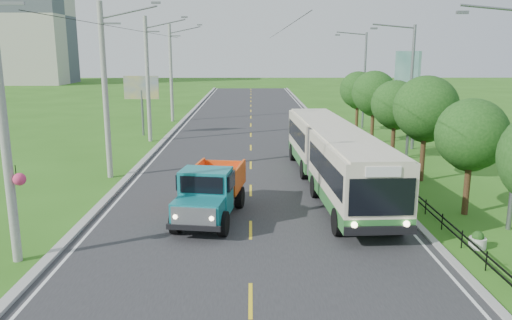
{
  "coord_description": "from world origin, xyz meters",
  "views": [
    {
      "loc": [
        0.03,
        -19.68,
        7.32
      ],
      "look_at": [
        0.28,
        5.01,
        1.9
      ],
      "focal_mm": 35.0,
      "sensor_mm": 36.0,
      "label": 1
    }
  ],
  "objects_px": {
    "pole_far": "(171,73)",
    "billboard_left": "(141,91)",
    "pole_nearest": "(5,123)",
    "billboard_right": "(406,76)",
    "pole_mid": "(148,79)",
    "pole_near": "(106,91)",
    "planter_front": "(478,241)",
    "dump_truck": "(211,189)",
    "streetlight_far": "(363,77)",
    "tree_back": "(358,92)",
    "planter_near": "(411,185)",
    "tree_second": "(471,138)",
    "tree_fifth": "(374,95)",
    "planter_far": "(352,135)",
    "bus": "(334,153)",
    "planter_mid": "(375,155)",
    "streetlight_mid": "(409,87)",
    "tree_fourth": "(395,107)",
    "tree_third": "(426,111)"
  },
  "relations": [
    {
      "from": "pole_nearest",
      "to": "dump_truck",
      "type": "xyz_separation_m",
      "value": [
        6.48,
        4.49,
        -3.55
      ]
    },
    {
      "from": "tree_back",
      "to": "planter_mid",
      "type": "xyz_separation_m",
      "value": [
        -1.26,
        -12.14,
        -3.37
      ]
    },
    {
      "from": "pole_near",
      "to": "billboard_left",
      "type": "xyz_separation_m",
      "value": [
        -1.24,
        15.0,
        -1.23
      ]
    },
    {
      "from": "streetlight_mid",
      "to": "planter_mid",
      "type": "xyz_separation_m",
      "value": [
        -2.04,
        -0.0,
        -4.62
      ]
    },
    {
      "from": "planter_front",
      "to": "billboard_right",
      "type": "bearing_deg",
      "value": 80.45
    },
    {
      "from": "tree_back",
      "to": "planter_front",
      "type": "xyz_separation_m",
      "value": [
        -1.26,
        -28.14,
        -3.37
      ]
    },
    {
      "from": "pole_mid",
      "to": "billboard_right",
      "type": "relative_size",
      "value": 1.37
    },
    {
      "from": "planter_near",
      "to": "streetlight_mid",
      "type": "bearing_deg",
      "value": 75.68
    },
    {
      "from": "tree_fifth",
      "to": "planter_far",
      "type": "distance_m",
      "value": 4.21
    },
    {
      "from": "tree_second",
      "to": "planter_far",
      "type": "xyz_separation_m",
      "value": [
        -1.26,
        19.86,
        -3.23
      ]
    },
    {
      "from": "pole_nearest",
      "to": "bus",
      "type": "distance_m",
      "value": 16.05
    },
    {
      "from": "tree_back",
      "to": "streetlight_far",
      "type": "bearing_deg",
      "value": 67.08
    },
    {
      "from": "streetlight_far",
      "to": "bus",
      "type": "height_order",
      "value": "streetlight_far"
    },
    {
      "from": "pole_mid",
      "to": "billboard_right",
      "type": "xyz_separation_m",
      "value": [
        20.56,
        -1.0,
        0.25
      ]
    },
    {
      "from": "tree_fourth",
      "to": "tree_fifth",
      "type": "bearing_deg",
      "value": 90.0
    },
    {
      "from": "tree_back",
      "to": "planter_front",
      "type": "relative_size",
      "value": 8.21
    },
    {
      "from": "planter_far",
      "to": "tree_fourth",
      "type": "bearing_deg",
      "value": -80.92
    },
    {
      "from": "pole_near",
      "to": "planter_front",
      "type": "height_order",
      "value": "pole_near"
    },
    {
      "from": "pole_nearest",
      "to": "billboard_right",
      "type": "relative_size",
      "value": 1.37
    },
    {
      "from": "tree_third",
      "to": "planter_near",
      "type": "xyz_separation_m",
      "value": [
        -1.26,
        -2.14,
        -3.7
      ]
    },
    {
      "from": "planter_front",
      "to": "bus",
      "type": "height_order",
      "value": "bus"
    },
    {
      "from": "pole_far",
      "to": "billboard_left",
      "type": "relative_size",
      "value": 1.92
    },
    {
      "from": "pole_nearest",
      "to": "tree_fifth",
      "type": "height_order",
      "value": "pole_nearest"
    },
    {
      "from": "tree_fourth",
      "to": "tree_third",
      "type": "bearing_deg",
      "value": -90.0
    },
    {
      "from": "planter_front",
      "to": "billboard_left",
      "type": "height_order",
      "value": "billboard_left"
    },
    {
      "from": "pole_near",
      "to": "tree_second",
      "type": "xyz_separation_m",
      "value": [
        18.12,
        -6.86,
        -1.57
      ]
    },
    {
      "from": "planter_near",
      "to": "tree_second",
      "type": "bearing_deg",
      "value": -71.97
    },
    {
      "from": "dump_truck",
      "to": "streetlight_far",
      "type": "bearing_deg",
      "value": 73.73
    },
    {
      "from": "tree_fourth",
      "to": "planter_far",
      "type": "distance_m",
      "value": 8.62
    },
    {
      "from": "tree_back",
      "to": "billboard_right",
      "type": "xyz_separation_m",
      "value": [
        2.44,
        -6.14,
        1.69
      ]
    },
    {
      "from": "pole_mid",
      "to": "billboard_left",
      "type": "xyz_separation_m",
      "value": [
        -1.24,
        3.0,
        -1.23
      ]
    },
    {
      "from": "tree_back",
      "to": "planter_mid",
      "type": "distance_m",
      "value": 12.66
    },
    {
      "from": "planter_near",
      "to": "bus",
      "type": "distance_m",
      "value": 4.5
    },
    {
      "from": "dump_truck",
      "to": "billboard_left",
      "type": "bearing_deg",
      "value": 117.78
    },
    {
      "from": "pole_far",
      "to": "planter_far",
      "type": "bearing_deg",
      "value": -33.12
    },
    {
      "from": "billboard_right",
      "to": "billboard_left",
      "type": "bearing_deg",
      "value": 169.6
    },
    {
      "from": "planter_front",
      "to": "planter_far",
      "type": "distance_m",
      "value": 24.0
    },
    {
      "from": "bus",
      "to": "dump_truck",
      "type": "distance_m",
      "value": 7.93
    },
    {
      "from": "pole_mid",
      "to": "tree_second",
      "type": "height_order",
      "value": "pole_mid"
    },
    {
      "from": "dump_truck",
      "to": "tree_fourth",
      "type": "bearing_deg",
      "value": 56.25
    },
    {
      "from": "streetlight_far",
      "to": "planter_mid",
      "type": "relative_size",
      "value": 13.54
    },
    {
      "from": "pole_nearest",
      "to": "tree_fifth",
      "type": "relative_size",
      "value": 1.72
    },
    {
      "from": "bus",
      "to": "tree_fourth",
      "type": "bearing_deg",
      "value": 52.45
    },
    {
      "from": "streetlight_mid",
      "to": "planter_mid",
      "type": "height_order",
      "value": "streetlight_mid"
    },
    {
      "from": "pole_mid",
      "to": "streetlight_mid",
      "type": "relative_size",
      "value": 1.1
    },
    {
      "from": "pole_near",
      "to": "planter_front",
      "type": "bearing_deg",
      "value": -33.12
    },
    {
      "from": "pole_nearest",
      "to": "tree_fourth",
      "type": "bearing_deg",
      "value": 43.45
    },
    {
      "from": "planter_near",
      "to": "billboard_left",
      "type": "relative_size",
      "value": 0.13
    },
    {
      "from": "planter_near",
      "to": "bus",
      "type": "bearing_deg",
      "value": 174.74
    },
    {
      "from": "tree_third",
      "to": "planter_far",
      "type": "distance_m",
      "value": 14.4
    }
  ]
}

